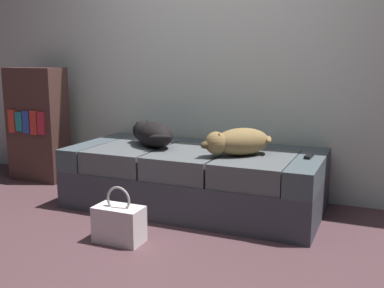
{
  "coord_description": "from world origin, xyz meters",
  "views": [
    {
      "loc": [
        1.38,
        -2.23,
        1.19
      ],
      "look_at": [
        0.0,
        0.97,
        0.53
      ],
      "focal_mm": 42.38,
      "sensor_mm": 36.0,
      "label": 1
    }
  ],
  "objects_px": {
    "handbag": "(119,224)",
    "bookshelf": "(38,124)",
    "dog_dark": "(152,134)",
    "couch": "(195,178)",
    "dog_tan": "(237,142)",
    "tv_remote": "(309,156)"
  },
  "relations": [
    {
      "from": "dog_tan",
      "to": "tv_remote",
      "type": "relative_size",
      "value": 3.4
    },
    {
      "from": "couch",
      "to": "tv_remote",
      "type": "distance_m",
      "value": 0.92
    },
    {
      "from": "couch",
      "to": "tv_remote",
      "type": "bearing_deg",
      "value": 2.74
    },
    {
      "from": "couch",
      "to": "dog_dark",
      "type": "distance_m",
      "value": 0.51
    },
    {
      "from": "dog_tan",
      "to": "bookshelf",
      "type": "bearing_deg",
      "value": 172.65
    },
    {
      "from": "couch",
      "to": "handbag",
      "type": "xyz_separation_m",
      "value": [
        -0.17,
        -0.86,
        -0.11
      ]
    },
    {
      "from": "couch",
      "to": "bookshelf",
      "type": "relative_size",
      "value": 1.82
    },
    {
      "from": "tv_remote",
      "to": "handbag",
      "type": "xyz_separation_m",
      "value": [
        -1.06,
        -0.9,
        -0.36
      ]
    },
    {
      "from": "dog_dark",
      "to": "bookshelf",
      "type": "relative_size",
      "value": 0.5
    },
    {
      "from": "dog_dark",
      "to": "tv_remote",
      "type": "xyz_separation_m",
      "value": [
        1.26,
        0.06,
        -0.09
      ]
    },
    {
      "from": "dog_dark",
      "to": "handbag",
      "type": "relative_size",
      "value": 1.44
    },
    {
      "from": "dog_dark",
      "to": "tv_remote",
      "type": "height_order",
      "value": "dog_dark"
    },
    {
      "from": "tv_remote",
      "to": "couch",
      "type": "bearing_deg",
      "value": -174.28
    },
    {
      "from": "handbag",
      "to": "bookshelf",
      "type": "distance_m",
      "value": 1.94
    },
    {
      "from": "dog_dark",
      "to": "bookshelf",
      "type": "xyz_separation_m",
      "value": [
        -1.38,
        0.21,
        -0.03
      ]
    },
    {
      "from": "couch",
      "to": "dog_tan",
      "type": "distance_m",
      "value": 0.52
    },
    {
      "from": "dog_dark",
      "to": "bookshelf",
      "type": "height_order",
      "value": "bookshelf"
    },
    {
      "from": "dog_dark",
      "to": "dog_tan",
      "type": "relative_size",
      "value": 1.07
    },
    {
      "from": "couch",
      "to": "dog_dark",
      "type": "height_order",
      "value": "dog_dark"
    },
    {
      "from": "dog_dark",
      "to": "bookshelf",
      "type": "distance_m",
      "value": 1.39
    },
    {
      "from": "handbag",
      "to": "bookshelf",
      "type": "xyz_separation_m",
      "value": [
        -1.57,
        1.04,
        0.42
      ]
    },
    {
      "from": "dog_dark",
      "to": "dog_tan",
      "type": "xyz_separation_m",
      "value": [
        0.75,
        -0.07,
        0.0
      ]
    }
  ]
}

